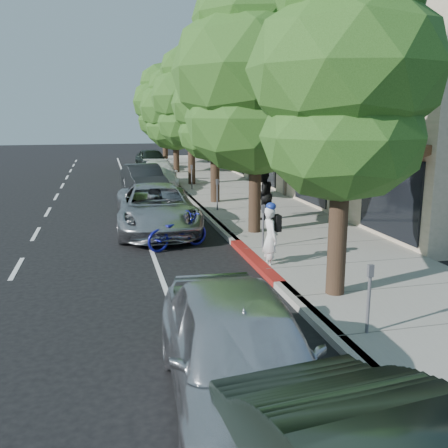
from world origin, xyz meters
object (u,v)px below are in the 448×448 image
object	(u,v)px
bicycle	(178,231)
pedestrian	(263,194)
street_tree_4	(175,109)
street_tree_5	(164,103)
street_tree_1	(256,74)
street_tree_3	(191,99)
dark_suv_far	(152,160)
street_tree_2	(215,106)
cyclist	(270,238)
white_pickup	(158,176)
near_car_a	(240,353)
silver_suv	(156,208)
street_tree_0	(346,75)
dark_sedan	(144,180)

from	to	relation	value
bicycle	pedestrian	bearing A→B (deg)	-75.32
street_tree_4	street_tree_5	xyz separation A→B (m)	(-0.00, 6.00, 0.49)
street_tree_5	pedestrian	bearing A→B (deg)	-87.71
street_tree_1	street_tree_3	size ratio (longest dim) A/B	1.10
street_tree_3	dark_suv_far	xyz separation A→B (m)	(-1.40, 8.60, -4.01)
street_tree_2	street_tree_5	bearing A→B (deg)	90.00
cyclist	street_tree_5	bearing A→B (deg)	-2.65
white_pickup	near_car_a	bearing A→B (deg)	-86.89
street_tree_3	pedestrian	bearing A→B (deg)	-85.01
silver_suv	pedestrian	world-z (taller)	pedestrian
street_tree_4	pedestrian	world-z (taller)	street_tree_4
pedestrian	cyclist	bearing A→B (deg)	49.57
bicycle	silver_suv	world-z (taller)	silver_suv
near_car_a	street_tree_0	bearing A→B (deg)	51.61
street_tree_3	street_tree_5	distance (m)	12.00
cyclist	street_tree_2	bearing A→B (deg)	-5.19
street_tree_0	near_car_a	world-z (taller)	street_tree_0
street_tree_0	bicycle	bearing A→B (deg)	118.37
street_tree_1	white_pickup	world-z (taller)	street_tree_1
street_tree_1	pedestrian	world-z (taller)	street_tree_1
cyclist	dark_sedan	distance (m)	13.30
street_tree_0	near_car_a	bearing A→B (deg)	-131.53
silver_suv	dark_sedan	world-z (taller)	silver_suv
street_tree_5	silver_suv	size ratio (longest dim) A/B	1.36
pedestrian	street_tree_5	bearing A→B (deg)	-112.30
street_tree_0	street_tree_3	xyz separation A→B (m)	(0.00, 18.00, 0.08)
cyclist	white_pickup	size ratio (longest dim) A/B	0.32
street_tree_4	bicycle	bearing A→B (deg)	-98.09
dark_sedan	dark_suv_far	distance (m)	11.11
street_tree_2	white_pickup	size ratio (longest dim) A/B	1.33
street_tree_4	near_car_a	size ratio (longest dim) A/B	1.47
street_tree_3	pedestrian	xyz separation A→B (m)	(0.89, -10.13, -3.71)
street_tree_5	bicycle	xyz separation A→B (m)	(-2.70, -25.00, -4.27)
street_tree_1	silver_suv	xyz separation A→B (m)	(-3.07, 1.50, -4.36)
street_tree_0	cyclist	size ratio (longest dim) A/B	4.54
street_tree_0	street_tree_5	size ratio (longest dim) A/B	0.95
street_tree_0	dark_sedan	bearing A→B (deg)	100.37
street_tree_1	dark_suv_far	xyz separation A→B (m)	(-1.40, 20.60, -4.38)
street_tree_2	near_car_a	xyz separation A→B (m)	(-3.10, -15.50, -3.46)
bicycle	white_pickup	bearing A→B (deg)	-27.55
street_tree_2	silver_suv	size ratio (longest dim) A/B	1.19
dark_suv_far	cyclist	bearing A→B (deg)	-94.75
street_tree_2	dark_sedan	size ratio (longest dim) A/B	1.48
street_tree_1	street_tree_3	distance (m)	12.01
cyclist	white_pickup	bearing A→B (deg)	3.61
street_tree_2	street_tree_3	xyz separation A→B (m)	(0.00, 6.00, 0.50)
street_tree_5	dark_sedan	distance (m)	15.25
street_tree_4	white_pickup	size ratio (longest dim) A/B	1.40
street_tree_0	street_tree_4	bearing A→B (deg)	90.00
street_tree_0	pedestrian	bearing A→B (deg)	83.58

